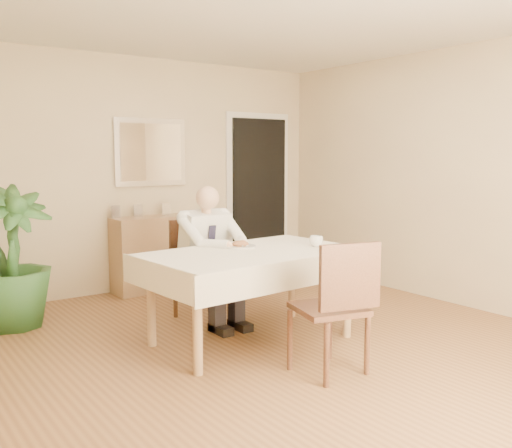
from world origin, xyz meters
TOP-DOWN VIEW (x-y plane):
  - room at (0.00, 0.00)m, footprint 5.00×5.02m
  - doorway at (1.55, 2.46)m, footprint 0.96×0.07m
  - mirror at (0.05, 2.47)m, footprint 0.86×0.04m
  - dining_table at (-0.13, 0.22)m, footprint 1.79×1.14m
  - chair_far at (-0.13, 1.10)m, footprint 0.49×0.49m
  - chair_near at (-0.08, -0.72)m, footprint 0.55×0.55m
  - seated_man at (-0.13, 0.81)m, footprint 0.48×0.72m
  - plate at (-0.11, 0.42)m, footprint 0.26×0.26m
  - food at (-0.11, 0.42)m, footprint 0.14×0.14m
  - knife at (-0.07, 0.36)m, footprint 0.01×0.13m
  - fork at (-0.15, 0.36)m, footprint 0.01×0.13m
  - coffee_mug at (0.44, 0.09)m, footprint 0.12×0.12m
  - sideboard at (0.05, 2.32)m, footprint 1.06×0.39m
  - photo_frame_left at (-0.41, 2.39)m, footprint 0.10×0.02m
  - photo_frame_center at (-0.16, 2.37)m, footprint 0.10×0.02m
  - photo_frame_right at (0.16, 2.33)m, footprint 0.10×0.02m
  - potted_palm at (-1.63, 1.78)m, footprint 0.82×0.82m

SIDE VIEW (x-z plane):
  - sideboard at x=0.05m, z-range 0.00..0.84m
  - chair_far at x=-0.13m, z-range 0.06..0.98m
  - chair_near at x=-0.08m, z-range 0.06..1.01m
  - potted_palm at x=-1.63m, z-range 0.00..1.26m
  - dining_table at x=-0.13m, z-range 0.29..1.04m
  - seated_man at x=-0.13m, z-range 0.07..1.31m
  - plate at x=-0.11m, z-range 0.75..0.77m
  - knife at x=-0.07m, z-range 0.77..0.78m
  - fork at x=-0.15m, z-range 0.77..0.78m
  - food at x=-0.11m, z-range 0.76..0.81m
  - coffee_mug at x=0.44m, z-range 0.75..0.84m
  - photo_frame_left at x=-0.41m, z-range 0.84..0.98m
  - photo_frame_center at x=-0.16m, z-range 0.84..0.98m
  - photo_frame_right at x=0.16m, z-range 0.84..0.98m
  - doorway at x=1.55m, z-range -0.05..2.05m
  - room at x=0.00m, z-range 0.00..2.60m
  - mirror at x=0.05m, z-range 1.17..1.93m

